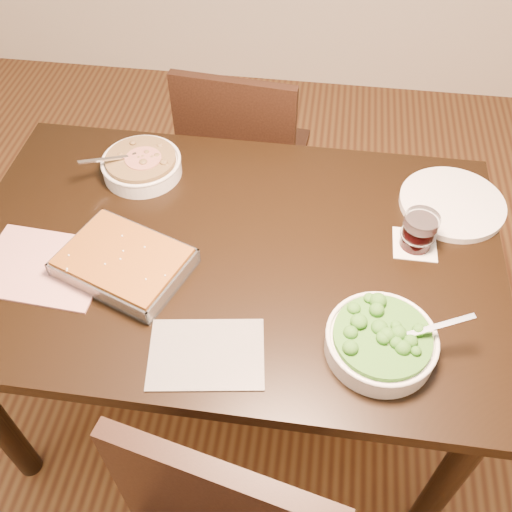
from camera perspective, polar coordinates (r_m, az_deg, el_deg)
ground at (r=2.10m, az=-1.90°, el=-13.01°), size 4.00×4.00×0.00m
table at (r=1.55m, az=-2.51°, el=-1.64°), size 1.40×0.90×0.75m
magazine_a at (r=1.53m, az=-20.44°, el=-0.97°), size 0.33×0.25×0.01m
magazine_b at (r=1.29m, az=-4.97°, el=-9.73°), size 0.28×0.22×0.00m
coaster at (r=1.54m, az=15.58°, el=1.12°), size 0.11×0.11×0.00m
stew_bowl at (r=1.70m, az=-11.36°, el=8.95°), size 0.23×0.23×0.09m
broccoli_bowl at (r=1.30m, az=12.39°, el=-8.34°), size 0.28×0.25×0.09m
baking_dish at (r=1.45m, az=-13.05°, el=-0.64°), size 0.36×0.32×0.05m
wine_tumbler at (r=1.50m, az=15.99°, el=2.48°), size 0.09×0.09×0.10m
dinner_plate at (r=1.67m, az=19.01°, el=5.00°), size 0.29×0.29×0.02m
chair_far at (r=2.15m, az=-1.30°, el=9.90°), size 0.45×0.45×0.88m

